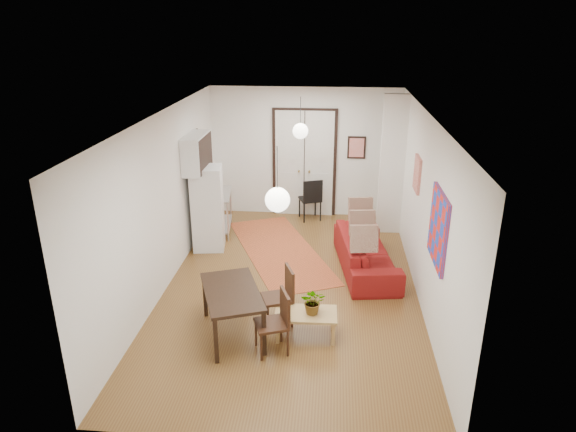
# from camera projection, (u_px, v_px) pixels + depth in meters

# --- Properties ---
(floor) EXTENTS (7.00, 7.00, 0.00)m
(floor) POSITION_uv_depth(u_px,v_px,m) (291.00, 285.00, 8.77)
(floor) COLOR brown
(floor) RESTS_ON ground
(ceiling) EXTENTS (4.20, 7.00, 0.02)m
(ceiling) POSITION_uv_depth(u_px,v_px,m) (292.00, 115.00, 7.73)
(ceiling) COLOR white
(ceiling) RESTS_ON wall_back
(wall_back) EXTENTS (4.20, 0.02, 2.90)m
(wall_back) POSITION_uv_depth(u_px,v_px,m) (305.00, 153.00, 11.50)
(wall_back) COLOR silver
(wall_back) RESTS_ON floor
(wall_front) EXTENTS (4.20, 0.02, 2.90)m
(wall_front) POSITION_uv_depth(u_px,v_px,m) (261.00, 328.00, 5.00)
(wall_front) COLOR silver
(wall_front) RESTS_ON floor
(wall_left) EXTENTS (0.02, 7.00, 2.90)m
(wall_left) POSITION_uv_depth(u_px,v_px,m) (164.00, 202.00, 8.43)
(wall_left) COLOR silver
(wall_left) RESTS_ON floor
(wall_right) EXTENTS (0.02, 7.00, 2.90)m
(wall_right) POSITION_uv_depth(u_px,v_px,m) (424.00, 210.00, 8.07)
(wall_right) COLOR silver
(wall_right) RESTS_ON floor
(double_doors) EXTENTS (1.44, 0.06, 2.50)m
(double_doors) POSITION_uv_depth(u_px,v_px,m) (304.00, 164.00, 11.55)
(double_doors) COLOR silver
(double_doors) RESTS_ON wall_back
(stub_partition) EXTENTS (0.50, 0.10, 2.90)m
(stub_partition) POSITION_uv_depth(u_px,v_px,m) (392.00, 166.00, 10.46)
(stub_partition) COLOR silver
(stub_partition) RESTS_ON floor
(wall_cabinet) EXTENTS (0.35, 1.00, 0.70)m
(wall_cabinet) POSITION_uv_depth(u_px,v_px,m) (197.00, 153.00, 9.64)
(wall_cabinet) COLOR white
(wall_cabinet) RESTS_ON wall_left
(painting_popart) EXTENTS (0.05, 1.00, 1.00)m
(painting_popart) POSITION_uv_depth(u_px,v_px,m) (438.00, 228.00, 6.84)
(painting_popart) COLOR red
(painting_popart) RESTS_ON wall_right
(painting_abstract) EXTENTS (0.05, 0.50, 0.60)m
(painting_abstract) POSITION_uv_depth(u_px,v_px,m) (417.00, 174.00, 8.69)
(painting_abstract) COLOR beige
(painting_abstract) RESTS_ON wall_right
(poster_back) EXTENTS (0.40, 0.03, 0.50)m
(poster_back) POSITION_uv_depth(u_px,v_px,m) (357.00, 148.00, 11.32)
(poster_back) COLOR red
(poster_back) RESTS_ON wall_back
(print_left) EXTENTS (0.03, 0.44, 0.54)m
(print_left) POSITION_uv_depth(u_px,v_px,m) (196.00, 144.00, 10.10)
(print_left) COLOR #A06742
(print_left) RESTS_ON wall_left
(pendant_back) EXTENTS (0.30, 0.30, 0.80)m
(pendant_back) POSITION_uv_depth(u_px,v_px,m) (300.00, 131.00, 9.82)
(pendant_back) COLOR white
(pendant_back) RESTS_ON ceiling
(pendant_front) EXTENTS (0.30, 0.30, 0.80)m
(pendant_front) POSITION_uv_depth(u_px,v_px,m) (277.00, 200.00, 6.10)
(pendant_front) COLOR white
(pendant_front) RESTS_ON ceiling
(kilim_rug) EXTENTS (2.53, 3.66, 0.01)m
(kilim_rug) POSITION_uv_depth(u_px,v_px,m) (280.00, 250.00, 10.08)
(kilim_rug) COLOR #C45731
(kilim_rug) RESTS_ON floor
(sofa) EXTENTS (1.17, 2.32, 0.65)m
(sofa) POSITION_uv_depth(u_px,v_px,m) (366.00, 253.00, 9.23)
(sofa) COLOR maroon
(sofa) RESTS_ON floor
(coffee_table) EXTENTS (0.89, 0.51, 0.39)m
(coffee_table) POSITION_uv_depth(u_px,v_px,m) (306.00, 316.00, 7.25)
(coffee_table) COLOR tan
(coffee_table) RESTS_ON floor
(potted_plant) EXTENTS (0.30, 0.35, 0.38)m
(potted_plant) POSITION_uv_depth(u_px,v_px,m) (313.00, 301.00, 7.16)
(potted_plant) COLOR #2A5E2F
(potted_plant) RESTS_ON coffee_table
(kitchen_counter) EXTENTS (0.71, 1.18, 0.85)m
(kitchen_counter) POSITION_uv_depth(u_px,v_px,m) (218.00, 208.00, 10.80)
(kitchen_counter) COLOR silver
(kitchen_counter) RESTS_ON floor
(bowl) EXTENTS (0.26, 0.26, 0.05)m
(bowl) POSITION_uv_depth(u_px,v_px,m) (214.00, 197.00, 10.40)
(bowl) COLOR beige
(bowl) RESTS_ON kitchen_counter
(soap_bottle) EXTENTS (0.11, 0.11, 0.18)m
(soap_bottle) POSITION_uv_depth(u_px,v_px,m) (219.00, 186.00, 10.89)
(soap_bottle) COLOR #5199B0
(soap_bottle) RESTS_ON kitchen_counter
(fridge) EXTENTS (0.66, 0.66, 1.66)m
(fridge) POSITION_uv_depth(u_px,v_px,m) (208.00, 208.00, 9.93)
(fridge) COLOR white
(fridge) RESTS_ON floor
(dining_table) EXTENTS (1.14, 1.46, 0.71)m
(dining_table) POSITION_uv_depth(u_px,v_px,m) (232.00, 295.00, 7.20)
(dining_table) COLOR black
(dining_table) RESTS_ON floor
(dining_chair_near) EXTENTS (0.54, 0.65, 0.88)m
(dining_chair_near) POSITION_uv_depth(u_px,v_px,m) (278.00, 290.00, 7.60)
(dining_chair_near) COLOR #3D2113
(dining_chair_near) RESTS_ON floor
(dining_chair_far) EXTENTS (0.54, 0.65, 0.88)m
(dining_chair_far) POSITION_uv_depth(u_px,v_px,m) (272.00, 315.00, 6.95)
(dining_chair_far) COLOR #3D2113
(dining_chair_far) RESTS_ON floor
(black_side_chair) EXTENTS (0.56, 0.58, 0.96)m
(black_side_chair) POSITION_uv_depth(u_px,v_px,m) (310.00, 194.00, 11.57)
(black_side_chair) COLOR black
(black_side_chair) RESTS_ON floor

